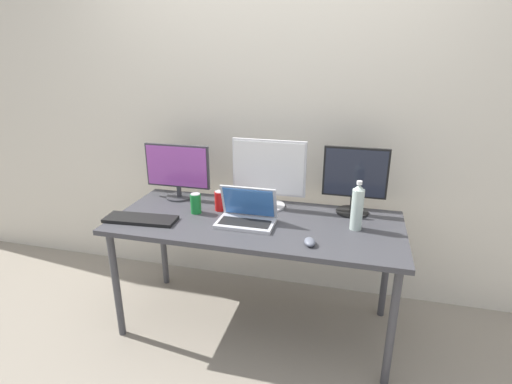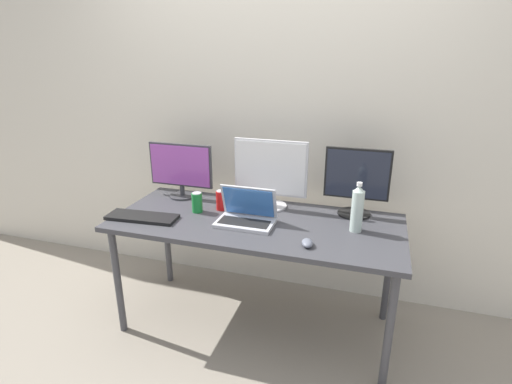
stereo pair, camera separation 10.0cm
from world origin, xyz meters
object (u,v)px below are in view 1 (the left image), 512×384
Objects in this scene: laptop_silver at (247,215)px; water_bottle at (357,207)px; soda_can_near_keyboard at (196,203)px; monitor_left at (177,170)px; work_desk at (256,230)px; monitor_right at (355,179)px; mouse_by_keyboard at (310,242)px; keyboard_main at (141,219)px; monitor_center at (269,173)px; soda_can_by_laptop at (220,201)px.

laptop_silver is 0.63m from water_bottle.
monitor_left is at bearing 134.65° from soda_can_near_keyboard.
monitor_right reaches higher than work_desk.
soda_can_near_keyboard is at bearing -179.55° from water_bottle.
laptop_silver is 0.44m from mouse_by_keyboard.
keyboard_main is 1.50× the size of water_bottle.
monitor_left is 0.96× the size of monitor_center.
monitor_right is at bearing 11.39° from soda_can_by_laptop.
monitor_center is 1.64× the size of water_bottle.
water_bottle is (0.58, 0.03, 0.19)m from work_desk.
monitor_center is 0.34m from laptop_silver.
monitor_right is at bearing 54.32° from mouse_by_keyboard.
laptop_silver is 0.63m from keyboard_main.
soda_can_near_keyboard reaches higher than work_desk.
laptop_silver is 0.78× the size of keyboard_main.
soda_can_near_keyboard is (-0.97, -0.01, -0.07)m from water_bottle.
monitor_center is 0.49m from soda_can_near_keyboard.
monitor_right is 1.31m from keyboard_main.
mouse_by_keyboard is at bearing -18.95° from soda_can_near_keyboard.
monitor_right reaches higher than keyboard_main.
water_bottle is at bearing 2.85° from work_desk.
water_bottle is at bearing 0.45° from soda_can_near_keyboard.
keyboard_main is (-0.62, -0.13, -0.04)m from laptop_silver.
keyboard_main reaches higher than work_desk.
laptop_silver is (-0.59, -0.31, -0.17)m from monitor_right.
laptop_silver is at bearing 140.91° from mouse_by_keyboard.
monitor_center is at bearing 26.73° from keyboard_main.
monitor_center reaches higher than water_bottle.
laptop_silver reaches higher than soda_can_by_laptop.
monitor_left is 0.34m from soda_can_near_keyboard.
soda_can_by_laptop is (-0.22, 0.15, 0.01)m from laptop_silver.
soda_can_by_laptop is (-0.81, -0.16, -0.16)m from monitor_right.
work_desk is 0.70m from monitor_left.
water_bottle is 0.84m from soda_can_by_laptop.
monitor_right reaches higher than water_bottle.
monitor_right is 3.30× the size of soda_can_near_keyboard.
laptop_silver is (-0.07, -0.28, -0.18)m from monitor_center.
water_bottle reaches higher than laptop_silver.
water_bottle is 2.27× the size of soda_can_by_laptop.
monitor_left is 3.56× the size of soda_can_near_keyboard.
monitor_left reaches higher than keyboard_main.
monitor_center is 3.71× the size of soda_can_near_keyboard.
mouse_by_keyboard is 0.78m from soda_can_near_keyboard.
work_desk is at bearing -177.15° from water_bottle.
keyboard_main is 1.01m from mouse_by_keyboard.
soda_can_by_laptop is (0.34, -0.14, -0.14)m from monitor_left.
work_desk is 5.14× the size of laptop_silver.
laptop_silver is at bearing 7.39° from keyboard_main.
monitor_right is 0.25m from water_bottle.
monitor_right reaches higher than soda_can_by_laptop.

